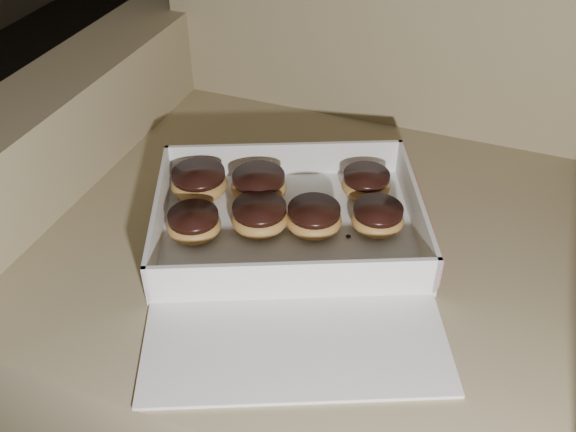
{
  "coord_description": "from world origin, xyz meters",
  "views": [
    {
      "loc": [
        -0.04,
        -0.17,
        1.03
      ],
      "look_at": [
        -0.28,
        0.48,
        0.48
      ],
      "focal_mm": 40.0,
      "sensor_mm": 36.0,
      "label": 1
    }
  ],
  "objects": [
    {
      "name": "armchair",
      "position": [
        -0.25,
        0.58,
        0.32
      ],
      "size": [
        0.96,
        0.81,
        1.01
      ],
      "color": "#8E795A",
      "rests_on": "floor"
    },
    {
      "name": "bakery_box",
      "position": [
        -0.26,
        0.44,
        0.46
      ],
      "size": [
        0.49,
        0.53,
        0.06
      ],
      "rotation": [
        0.0,
        0.0,
        0.4
      ],
      "color": "white",
      "rests_on": "armchair"
    },
    {
      "name": "donut_a",
      "position": [
        -0.35,
        0.53,
        0.48
      ],
      "size": [
        0.08,
        0.08,
        0.04
      ],
      "color": "#CB8847",
      "rests_on": "bakery_box"
    },
    {
      "name": "donut_b",
      "position": [
        -0.25,
        0.48,
        0.48
      ],
      "size": [
        0.08,
        0.08,
        0.04
      ],
      "color": "#CB8847",
      "rests_on": "bakery_box"
    },
    {
      "name": "donut_c",
      "position": [
        -0.43,
        0.5,
        0.48
      ],
      "size": [
        0.08,
        0.08,
        0.04
      ],
      "color": "#CB8847",
      "rests_on": "bakery_box"
    },
    {
      "name": "donut_d",
      "position": [
        -0.32,
        0.46,
        0.48
      ],
      "size": [
        0.08,
        0.08,
        0.04
      ],
      "color": "#CB8847",
      "rests_on": "bakery_box"
    },
    {
      "name": "donut_e",
      "position": [
        -0.4,
        0.42,
        0.48
      ],
      "size": [
        0.07,
        0.07,
        0.04
      ],
      "color": "#CB8847",
      "rests_on": "bakery_box"
    },
    {
      "name": "donut_f",
      "position": [
        -0.17,
        0.52,
        0.48
      ],
      "size": [
        0.07,
        0.07,
        0.04
      ],
      "color": "#CB8847",
      "rests_on": "bakery_box"
    },
    {
      "name": "donut_g",
      "position": [
        -0.2,
        0.59,
        0.48
      ],
      "size": [
        0.07,
        0.07,
        0.04
      ],
      "color": "#CB8847",
      "rests_on": "bakery_box"
    },
    {
      "name": "crumb_a",
      "position": [
        -0.12,
        0.42,
        0.46
      ],
      "size": [
        0.01,
        0.01,
        0.0
      ],
      "primitive_type": "ellipsoid",
      "color": "black",
      "rests_on": "bakery_box"
    },
    {
      "name": "crumb_b",
      "position": [
        -0.2,
        0.39,
        0.46
      ],
      "size": [
        0.01,
        0.01,
        0.0
      ],
      "primitive_type": "ellipsoid",
      "color": "black",
      "rests_on": "bakery_box"
    },
    {
      "name": "crumb_c",
      "position": [
        -0.2,
        0.49,
        0.46
      ],
      "size": [
        0.01,
        0.01,
        0.0
      ],
      "primitive_type": "ellipsoid",
      "color": "black",
      "rests_on": "bakery_box"
    }
  ]
}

